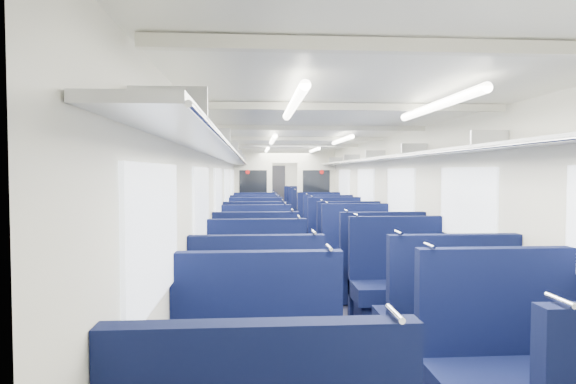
{
  "coord_description": "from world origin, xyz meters",
  "views": [
    {
      "loc": [
        -0.85,
        -10.13,
        1.75
      ],
      "look_at": [
        -0.02,
        1.63,
        1.26
      ],
      "focal_mm": 30.11,
      "sensor_mm": 36.0,
      "label": 1
    }
  ],
  "objects_px": {
    "seat_7": "(400,290)",
    "seat_11": "(357,255)",
    "seat_21": "(310,217)",
    "seat_23": "(307,214)",
    "bulkhead": "(285,191)",
    "seat_16": "(255,231)",
    "seat_10": "(256,259)",
    "seat_5": "(445,327)",
    "seat_8": "(256,273)",
    "seat_17": "(327,231)",
    "seat_6": "(256,297)",
    "seat_25": "(303,211)",
    "seat_22": "(255,215)",
    "seat_9": "(379,273)",
    "seat_26": "(255,209)",
    "end_door": "(276,191)",
    "seat_20": "(255,218)",
    "seat_13": "(347,247)",
    "seat_27": "(300,209)",
    "seat_3": "(507,376)",
    "seat_18": "(255,226)",
    "seat_4": "(257,328)",
    "seat_12": "(255,248)",
    "seat_14": "(255,239)",
    "seat_19": "(320,225)"
  },
  "relations": [
    {
      "from": "seat_17",
      "to": "seat_26",
      "type": "bearing_deg",
      "value": 103.73
    },
    {
      "from": "seat_26",
      "to": "seat_27",
      "type": "bearing_deg",
      "value": -6.97
    },
    {
      "from": "seat_12",
      "to": "seat_11",
      "type": "bearing_deg",
      "value": -29.7
    },
    {
      "from": "seat_12",
      "to": "seat_14",
      "type": "bearing_deg",
      "value": 90.0
    },
    {
      "from": "seat_22",
      "to": "seat_27",
      "type": "relative_size",
      "value": 1.0
    },
    {
      "from": "seat_6",
      "to": "seat_26",
      "type": "relative_size",
      "value": 1.0
    },
    {
      "from": "seat_5",
      "to": "seat_20",
      "type": "relative_size",
      "value": 1.0
    },
    {
      "from": "seat_9",
      "to": "seat_23",
      "type": "distance_m",
      "value": 9.01
    },
    {
      "from": "seat_18",
      "to": "seat_19",
      "type": "height_order",
      "value": "same"
    },
    {
      "from": "seat_4",
      "to": "seat_9",
      "type": "relative_size",
      "value": 1.0
    },
    {
      "from": "seat_19",
      "to": "seat_21",
      "type": "distance_m",
      "value": 2.09
    },
    {
      "from": "seat_10",
      "to": "seat_14",
      "type": "xyz_separation_m",
      "value": [
        0.0,
        2.24,
        0.0
      ]
    },
    {
      "from": "bulkhead",
      "to": "seat_16",
      "type": "height_order",
      "value": "bulkhead"
    },
    {
      "from": "seat_8",
      "to": "seat_11",
      "type": "xyz_separation_m",
      "value": [
        1.66,
        1.23,
        0.0
      ]
    },
    {
      "from": "seat_8",
      "to": "seat_17",
      "type": "height_order",
      "value": "same"
    },
    {
      "from": "seat_9",
      "to": "seat_21",
      "type": "height_order",
      "value": "same"
    },
    {
      "from": "seat_8",
      "to": "seat_21",
      "type": "distance_m",
      "value": 7.98
    },
    {
      "from": "seat_5",
      "to": "seat_18",
      "type": "height_order",
      "value": "same"
    },
    {
      "from": "seat_21",
      "to": "seat_23",
      "type": "height_order",
      "value": "same"
    },
    {
      "from": "seat_3",
      "to": "seat_13",
      "type": "xyz_separation_m",
      "value": [
        0.0,
        5.58,
        0.0
      ]
    },
    {
      "from": "seat_8",
      "to": "seat_18",
      "type": "height_order",
      "value": "same"
    },
    {
      "from": "seat_10",
      "to": "seat_5",
      "type": "bearing_deg",
      "value": -64.42
    },
    {
      "from": "seat_13",
      "to": "seat_23",
      "type": "height_order",
      "value": "same"
    },
    {
      "from": "seat_4",
      "to": "seat_25",
      "type": "xyz_separation_m",
      "value": [
        1.66,
        12.49,
        0.0
      ]
    },
    {
      "from": "seat_5",
      "to": "seat_21",
      "type": "xyz_separation_m",
      "value": [
        0.0,
        10.2,
        0.0
      ]
    },
    {
      "from": "seat_7",
      "to": "seat_11",
      "type": "relative_size",
      "value": 1.0
    },
    {
      "from": "seat_20",
      "to": "seat_26",
      "type": "height_order",
      "value": "same"
    },
    {
      "from": "end_door",
      "to": "seat_20",
      "type": "bearing_deg",
      "value": -99.64
    },
    {
      "from": "seat_13",
      "to": "seat_26",
      "type": "height_order",
      "value": "same"
    },
    {
      "from": "end_door",
      "to": "seat_9",
      "type": "bearing_deg",
      "value": -86.26
    },
    {
      "from": "seat_3",
      "to": "seat_18",
      "type": "distance_m",
      "value": 9.2
    },
    {
      "from": "seat_11",
      "to": "seat_13",
      "type": "relative_size",
      "value": 1.0
    },
    {
      "from": "seat_20",
      "to": "seat_17",
      "type": "bearing_deg",
      "value": -62.19
    },
    {
      "from": "seat_12",
      "to": "seat_22",
      "type": "bearing_deg",
      "value": 90.0
    },
    {
      "from": "seat_5",
      "to": "seat_21",
      "type": "relative_size",
      "value": 1.0
    },
    {
      "from": "seat_6",
      "to": "seat_8",
      "type": "height_order",
      "value": "same"
    },
    {
      "from": "seat_4",
      "to": "seat_8",
      "type": "bearing_deg",
      "value": 90.0
    },
    {
      "from": "seat_10",
      "to": "bulkhead",
      "type": "bearing_deg",
      "value": 81.86
    },
    {
      "from": "seat_5",
      "to": "seat_14",
      "type": "relative_size",
      "value": 1.0
    },
    {
      "from": "end_door",
      "to": "seat_17",
      "type": "relative_size",
      "value": 1.59
    },
    {
      "from": "seat_5",
      "to": "seat_20",
      "type": "distance_m",
      "value": 10.23
    },
    {
      "from": "seat_23",
      "to": "seat_3",
      "type": "bearing_deg",
      "value": -90.0
    },
    {
      "from": "seat_7",
      "to": "seat_4",
      "type": "bearing_deg",
      "value": -142.57
    },
    {
      "from": "seat_7",
      "to": "seat_19",
      "type": "xyz_separation_m",
      "value": [
        0.0,
        6.77,
        0.0
      ]
    },
    {
      "from": "seat_25",
      "to": "seat_22",
      "type": "bearing_deg",
      "value": -140.71
    },
    {
      "from": "seat_10",
      "to": "seat_23",
      "type": "relative_size",
      "value": 1.0
    },
    {
      "from": "bulkhead",
      "to": "seat_10",
      "type": "xyz_separation_m",
      "value": [
        -0.83,
        -5.8,
        -0.84
      ]
    },
    {
      "from": "seat_4",
      "to": "seat_12",
      "type": "xyz_separation_m",
      "value": [
        0.0,
        4.51,
        0.0
      ]
    },
    {
      "from": "bulkhead",
      "to": "seat_16",
      "type": "bearing_deg",
      "value": -110.43
    },
    {
      "from": "seat_27",
      "to": "seat_9",
      "type": "bearing_deg",
      "value": -90.0
    }
  ]
}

